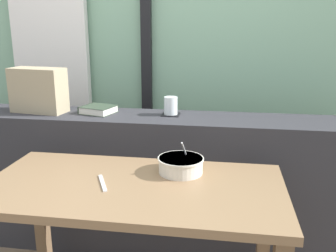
{
  "coord_description": "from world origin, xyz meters",
  "views": [
    {
      "loc": [
        0.44,
        -1.49,
        1.34
      ],
      "look_at": [
        0.14,
        0.45,
        0.8
      ],
      "focal_mm": 40.21,
      "sensor_mm": 36.0,
      "label": 1
    }
  ],
  "objects": [
    {
      "name": "window_divider_post",
      "position": [
        -0.12,
        1.15,
        1.3
      ],
      "size": [
        0.07,
        0.05,
        2.6
      ],
      "primitive_type": "cube",
      "color": "black",
      "rests_on": "ground"
    },
    {
      "name": "outdoor_backdrop",
      "position": [
        0.0,
        1.22,
        1.4
      ],
      "size": [
        4.8,
        0.08,
        2.8
      ],
      "primitive_type": "cube",
      "color": "#84B293",
      "rests_on": "ground"
    },
    {
      "name": "coaster_square",
      "position": [
        0.13,
        0.59,
        0.83
      ],
      "size": [
        0.1,
        0.1,
        0.0
      ],
      "primitive_type": "cube",
      "color": "black",
      "rests_on": "dark_console_ledge"
    },
    {
      "name": "juice_glass",
      "position": [
        0.13,
        0.59,
        0.88
      ],
      "size": [
        0.08,
        0.08,
        0.1
      ],
      "color": "white",
      "rests_on": "coaster_square"
    },
    {
      "name": "throw_pillow",
      "position": [
        -0.65,
        0.55,
        0.96
      ],
      "size": [
        0.34,
        0.19,
        0.26
      ],
      "primitive_type": "cube",
      "rotation": [
        0.0,
        0.0,
        -0.15
      ],
      "color": "tan",
      "rests_on": "dark_console_ledge"
    },
    {
      "name": "fork_utensil",
      "position": [
        -0.06,
        -0.09,
        0.69
      ],
      "size": [
        0.09,
        0.16,
        0.01
      ],
      "primitive_type": "cube",
      "rotation": [
        0.0,
        0.0,
        0.44
      ],
      "color": "silver",
      "rests_on": "breakfast_table"
    },
    {
      "name": "soup_bowl",
      "position": [
        0.25,
        0.08,
        0.72
      ],
      "size": [
        0.21,
        0.21,
        0.15
      ],
      "color": "silver",
      "rests_on": "breakfast_table"
    },
    {
      "name": "curtain_left_panel",
      "position": [
        -0.82,
        1.12,
        1.25
      ],
      "size": [
        0.56,
        0.06,
        2.5
      ],
      "primitive_type": "cube",
      "color": "white",
      "rests_on": "ground"
    },
    {
      "name": "breakfast_table",
      "position": [
        0.07,
        -0.07,
        0.58
      ],
      "size": [
        1.26,
        0.63,
        0.69
      ],
      "color": "brown",
      "rests_on": "ground"
    },
    {
      "name": "dark_console_ledge",
      "position": [
        0.0,
        0.55,
        0.41
      ],
      "size": [
        2.8,
        0.35,
        0.83
      ],
      "primitive_type": "cube",
      "color": "#2D2D33",
      "rests_on": "ground"
    },
    {
      "name": "closed_book",
      "position": [
        -0.3,
        0.57,
        0.85
      ],
      "size": [
        0.22,
        0.2,
        0.04
      ],
      "color": "#334233",
      "rests_on": "dark_console_ledge"
    }
  ]
}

